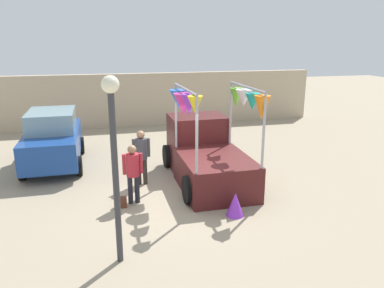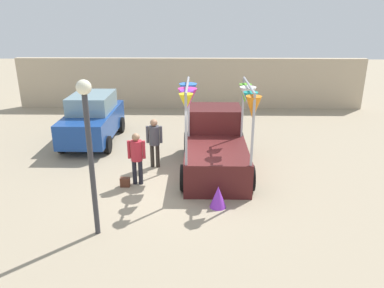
# 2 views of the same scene
# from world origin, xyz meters

# --- Properties ---
(ground_plane) EXTENTS (60.00, 60.00, 0.00)m
(ground_plane) POSITION_xyz_m (0.00, 0.00, 0.00)
(ground_plane) COLOR gray
(vendor_truck) EXTENTS (2.44, 4.04, 2.97)m
(vendor_truck) POSITION_xyz_m (1.00, 1.28, 0.90)
(vendor_truck) COLOR #4C1919
(vendor_truck) RESTS_ON ground
(parked_car) EXTENTS (1.88, 4.00, 1.88)m
(parked_car) POSITION_xyz_m (-3.68, 3.77, 0.94)
(parked_car) COLOR navy
(parked_car) RESTS_ON ground
(person_customer) EXTENTS (0.53, 0.34, 1.60)m
(person_customer) POSITION_xyz_m (-1.34, -0.06, 0.96)
(person_customer) COLOR black
(person_customer) RESTS_ON ground
(person_vendor) EXTENTS (0.53, 0.34, 1.65)m
(person_vendor) POSITION_xyz_m (-0.97, 1.23, 1.00)
(person_vendor) COLOR #2D2823
(person_vendor) RESTS_ON ground
(handbag) EXTENTS (0.28, 0.16, 0.28)m
(handbag) POSITION_xyz_m (-1.69, -0.26, 0.14)
(handbag) COLOR #592D1E
(handbag) RESTS_ON ground
(street_lamp) EXTENTS (0.32, 0.32, 3.61)m
(street_lamp) POSITION_xyz_m (-1.88, -2.70, 2.39)
(street_lamp) COLOR #333338
(street_lamp) RESTS_ON ground
(brick_boundary_wall) EXTENTS (18.00, 0.36, 2.60)m
(brick_boundary_wall) POSITION_xyz_m (0.00, 9.26, 1.30)
(brick_boundary_wall) COLOR tan
(brick_boundary_wall) RESTS_ON ground
(folded_kite_bundle_violet) EXTENTS (0.51, 0.51, 0.60)m
(folded_kite_bundle_violet) POSITION_xyz_m (0.99, -1.42, 0.30)
(folded_kite_bundle_violet) COLOR purple
(folded_kite_bundle_violet) RESTS_ON ground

